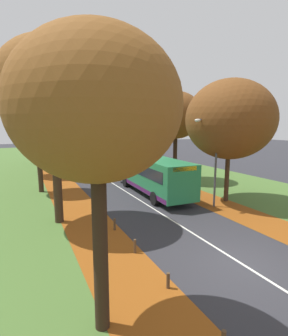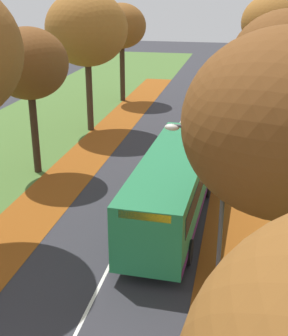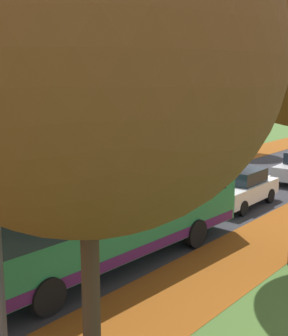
# 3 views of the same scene
# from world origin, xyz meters

# --- Properties ---
(grass_verge_left) EXTENTS (12.00, 90.00, 0.01)m
(grass_verge_left) POSITION_xyz_m (-9.20, 20.00, 0.00)
(grass_verge_left) COLOR #476B2D
(grass_verge_left) RESTS_ON ground
(leaf_litter_left) EXTENTS (2.80, 60.00, 0.00)m
(leaf_litter_left) POSITION_xyz_m (-4.60, 14.00, 0.01)
(leaf_litter_left) COLOR #8C4714
(leaf_litter_left) RESTS_ON grass_verge_left
(leaf_litter_right) EXTENTS (2.80, 60.00, 0.00)m
(leaf_litter_right) POSITION_xyz_m (4.60, 14.00, 0.01)
(leaf_litter_right) COLOR #8C4714
(leaf_litter_right) RESTS_ON grass_verge_right
(road_centre_line) EXTENTS (0.12, 80.00, 0.01)m
(road_centre_line) POSITION_xyz_m (0.00, 20.00, 0.00)
(road_centre_line) COLOR silver
(road_centre_line) RESTS_ON ground
(tree_left_mid) EXTENTS (4.08, 4.08, 7.80)m
(tree_left_mid) POSITION_xyz_m (-6.46, 15.91, 5.92)
(tree_left_mid) COLOR #382619
(tree_left_mid) RESTS_ON ground
(tree_left_far) EXTENTS (5.50, 5.50, 9.46)m
(tree_left_far) POSITION_xyz_m (-6.06, 24.21, 6.96)
(tree_left_far) COLOR #422D1E
(tree_left_far) RESTS_ON ground
(tree_left_distant) EXTENTS (4.16, 4.16, 8.31)m
(tree_left_distant) POSITION_xyz_m (-6.03, 33.44, 6.38)
(tree_left_distant) COLOR #382619
(tree_left_distant) RESTS_ON ground
(tree_right_near) EXTENTS (6.24, 6.24, 8.75)m
(tree_right_near) POSITION_xyz_m (5.70, 7.18, 5.94)
(tree_right_near) COLOR #422D1E
(tree_right_near) RESTS_ON ground
(tree_right_mid) EXTENTS (5.13, 5.13, 8.82)m
(tree_right_mid) POSITION_xyz_m (6.22, 15.16, 6.49)
(tree_right_mid) COLOR black
(tree_right_mid) RESTS_ON ground
(tree_right_far) EXTENTS (5.17, 5.17, 8.24)m
(tree_right_far) POSITION_xyz_m (6.48, 24.51, 5.90)
(tree_right_far) COLOR #382619
(tree_right_far) RESTS_ON ground
(tree_right_distant) EXTENTS (4.68, 4.68, 9.10)m
(tree_right_distant) POSITION_xyz_m (6.23, 32.47, 6.94)
(tree_right_distant) COLOR #382619
(tree_right_distant) RESTS_ON ground
(streetlamp_right) EXTENTS (1.89, 0.28, 6.00)m
(streetlamp_right) POSITION_xyz_m (3.67, 6.48, 3.74)
(streetlamp_right) COLOR #47474C
(streetlamp_right) RESTS_ON ground
(bus) EXTENTS (2.90, 10.48, 2.98)m
(bus) POSITION_xyz_m (1.74, 11.69, 1.70)
(bus) COLOR #237A47
(bus) RESTS_ON ground
(car_white_lead) EXTENTS (1.82, 4.22, 1.62)m
(car_white_lead) POSITION_xyz_m (1.73, 20.07, 0.81)
(car_white_lead) COLOR silver
(car_white_lead) RESTS_ON ground
(car_silver_following) EXTENTS (1.85, 4.23, 1.62)m
(car_silver_following) POSITION_xyz_m (1.97, 26.41, 0.81)
(car_silver_following) COLOR #B7BABF
(car_silver_following) RESTS_ON ground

